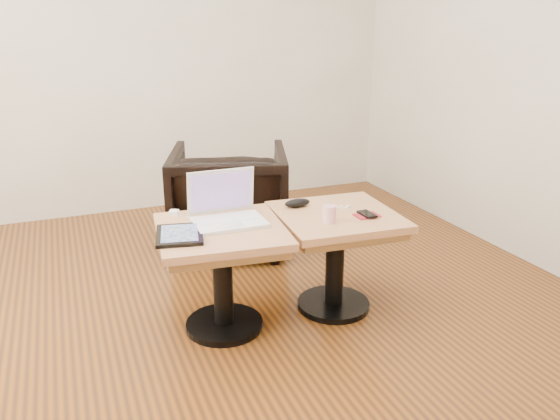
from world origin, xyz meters
name	(u,v)px	position (x,y,z in m)	size (l,w,h in m)	color
room_shell	(187,61)	(0.00, 0.00, 1.35)	(4.52, 4.52, 2.71)	#402511
side_table_left	(222,254)	(0.16, 0.14, 0.41)	(0.67, 0.67, 0.55)	black
side_table_right	(336,237)	(0.78, 0.12, 0.41)	(0.65, 0.65, 0.55)	black
laptop	(226,212)	(0.21, 0.21, 0.60)	(0.35, 0.28, 0.25)	white
tablet	(180,235)	(-0.06, 0.09, 0.56)	(0.26, 0.30, 0.02)	black
charging_adapter	(174,213)	(-0.02, 0.40, 0.57)	(0.04, 0.04, 0.03)	white
glasses_case	(297,203)	(0.63, 0.28, 0.58)	(0.15, 0.06, 0.05)	black
striped_cup	(329,214)	(0.68, 0.01, 0.60)	(0.07, 0.07, 0.09)	#EB6978
earbuds_tangle	(345,207)	(0.86, 0.17, 0.56)	(0.08, 0.05, 0.02)	white
phone_on_sleeve	(367,215)	(0.90, 0.02, 0.56)	(0.13, 0.11, 0.02)	maroon
armchair	(229,198)	(0.51, 1.16, 0.36)	(0.76, 0.78, 0.71)	black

